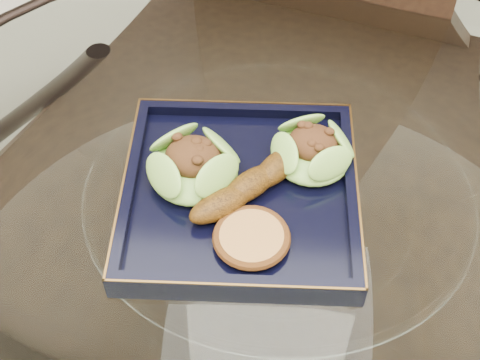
# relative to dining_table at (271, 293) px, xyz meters

# --- Properties ---
(dining_table) EXTENTS (1.13, 1.13, 0.77)m
(dining_table) POSITION_rel_dining_table_xyz_m (0.00, 0.00, 0.00)
(dining_table) COLOR white
(dining_table) RESTS_ON ground
(dining_chair) EXTENTS (0.57, 0.57, 1.08)m
(dining_chair) POSITION_rel_dining_table_xyz_m (-0.01, 0.35, 0.00)
(dining_chair) COLOR #331E11
(dining_chair) RESTS_ON ground
(navy_plate) EXTENTS (0.29, 0.29, 0.02)m
(navy_plate) POSITION_rel_dining_table_xyz_m (-0.04, 0.02, 0.17)
(navy_plate) COLOR black
(navy_plate) RESTS_ON dining_table
(lettuce_wrap_left) EXTENTS (0.14, 0.14, 0.04)m
(lettuce_wrap_left) POSITION_rel_dining_table_xyz_m (-0.10, 0.04, 0.20)
(lettuce_wrap_left) COLOR #528D29
(lettuce_wrap_left) RESTS_ON navy_plate
(lettuce_wrap_right) EXTENTS (0.10, 0.10, 0.03)m
(lettuce_wrap_right) POSITION_rel_dining_table_xyz_m (0.04, 0.08, 0.20)
(lettuce_wrap_right) COLOR #59942B
(lettuce_wrap_right) RESTS_ON navy_plate
(roasted_plantain) EXTENTS (0.13, 0.14, 0.03)m
(roasted_plantain) POSITION_rel_dining_table_xyz_m (-0.03, 0.02, 0.20)
(roasted_plantain) COLOR #683C0B
(roasted_plantain) RESTS_ON navy_plate
(crumb_patty) EXTENTS (0.08, 0.08, 0.01)m
(crumb_patty) POSITION_rel_dining_table_xyz_m (-0.02, -0.05, 0.19)
(crumb_patty) COLOR #C58141
(crumb_patty) RESTS_ON navy_plate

